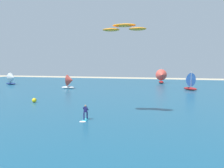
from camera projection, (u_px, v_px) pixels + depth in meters
ocean at (154, 91)px, 56.00m from camera, size 160.00×90.00×0.10m
kitesurfer at (85, 115)px, 26.00m from camera, size 0.74×1.98×1.67m
kite at (124, 28)px, 27.57m from camera, size 5.17×1.91×0.77m
sailboat_anchored_offshore at (70, 82)px, 60.10m from camera, size 3.45×2.96×3.96m
sailboat_leading at (12, 79)px, 72.54m from camera, size 3.45×2.93×4.03m
sailboat_far_right at (162, 76)px, 77.37m from camera, size 3.93×4.51×5.09m
sailboat_center_horizon at (189, 81)px, 57.20m from camera, size 4.07×4.02×4.59m
marker_buoy at (34, 100)px, 38.37m from camera, size 0.71×0.71×0.71m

